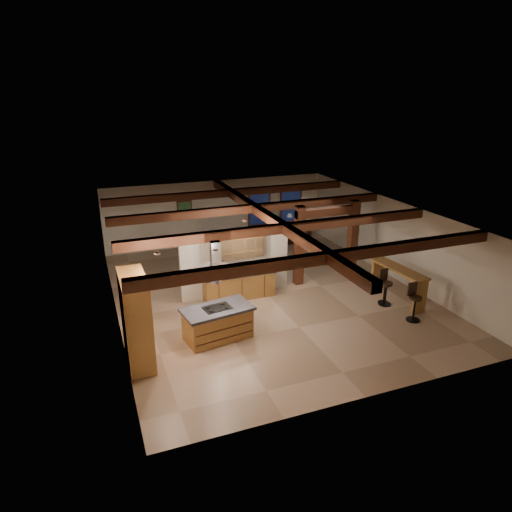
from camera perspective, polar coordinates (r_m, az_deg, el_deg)
The scene contains 23 objects.
ground at distance 15.84m, azimuth 1.47°, elevation -4.82°, with size 12.00×12.00×0.00m, color tan.
room_walls at distance 15.17m, azimuth 1.53°, elevation 1.29°, with size 12.00×12.00×12.00m.
ceiling_beams at distance 14.88m, azimuth 1.56°, elevation 4.86°, with size 10.00×12.00×0.28m.
timber_posts at distance 16.66m, azimuth 8.85°, elevation 2.73°, with size 2.50×0.30×2.90m.
partition_wall at distance 15.52m, azimuth -2.62°, elevation -0.96°, with size 3.80×0.18×2.20m, color beige.
pantry_cabinet at distance 12.02m, azimuth -14.72°, elevation -7.73°, with size 0.67×1.60×2.40m.
back_counter at distance 15.42m, azimuth -2.12°, elevation -3.62°, with size 2.50×0.66×0.94m.
upper_display_cabinet at distance 15.10m, azimuth -2.44°, elevation 1.45°, with size 1.80×0.36×0.95m.
range_hood at distance 12.47m, azimuth -4.98°, elevation -3.08°, with size 1.10×1.10×1.40m.
back_windows at distance 21.55m, azimuth 2.41°, elevation 6.22°, with size 2.70×0.07×1.70m.
framed_art at distance 20.23m, azimuth -8.90°, elevation 5.65°, with size 0.65×0.05×0.85m.
recessed_cans at distance 12.32m, azimuth -5.94°, elevation 1.99°, with size 3.16×2.46×0.03m.
kitchen_island at distance 13.04m, azimuth -4.80°, elevation -8.32°, with size 2.08×1.32×0.97m.
dining_table at distance 18.09m, azimuth -2.42°, elevation -0.54°, with size 1.68×0.94×0.59m, color #391E0E.
sofa at distance 21.19m, azimuth 4.02°, elevation 2.63°, with size 2.19×0.86×0.64m, color black.
microwave at distance 15.48m, azimuth 1.00°, elevation -1.16°, with size 0.43×0.29×0.24m, color silver.
bar_counter at distance 15.80m, azimuth 17.35°, elevation -2.73°, with size 0.75×2.27×1.17m.
side_table at distance 21.64m, azimuth 5.86°, elevation 2.84°, with size 0.45×0.45×0.56m, color #39200E.
table_lamp at distance 21.51m, azimuth 5.90°, elevation 4.07°, with size 0.25×0.25×0.29m.
bar_stool_a at distance 14.71m, azimuth 19.14°, elevation -5.44°, with size 0.42×0.42×1.20m.
bar_stool_b at distance 15.60m, azimuth 15.69°, elevation -3.87°, with size 0.38×0.40×1.05m.
bar_stool_c at distance 15.49m, azimuth 15.87°, elevation -3.76°, with size 0.42×0.43×1.20m.
dining_chairs at distance 17.97m, azimuth -2.44°, elevation 0.49°, with size 2.42×2.42×1.26m.
Camera 1 is at (-5.50, -13.26, 6.69)m, focal length 32.00 mm.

